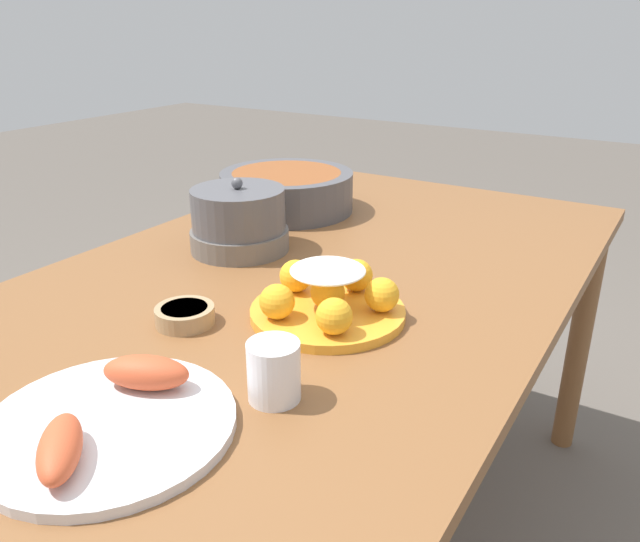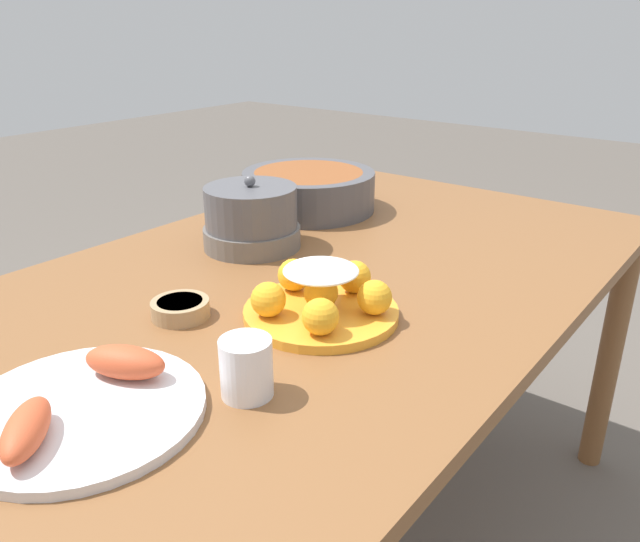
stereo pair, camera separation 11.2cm
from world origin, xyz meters
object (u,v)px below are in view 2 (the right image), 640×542
(cake_plate, at_px, (321,298))
(serving_bowl, at_px, (309,190))
(cup_near, at_px, (246,368))
(seafood_platter, at_px, (83,405))
(sauce_bowl, at_px, (180,308))
(warming_pot, at_px, (251,218))
(dining_table, at_px, (319,307))

(cake_plate, height_order, serving_bowl, serving_bowl)
(cake_plate, bearing_deg, serving_bowl, 40.73)
(cup_near, bearing_deg, seafood_platter, 140.90)
(cake_plate, relative_size, serving_bowl, 0.77)
(cake_plate, height_order, seafood_platter, cake_plate)
(serving_bowl, relative_size, sauce_bowl, 3.50)
(serving_bowl, xyz_separation_m, sauce_bowl, (-0.62, -0.22, -0.04))
(sauce_bowl, bearing_deg, warming_pot, 23.68)
(serving_bowl, bearing_deg, warming_pot, -164.90)
(cake_plate, xyz_separation_m, sauce_bowl, (-0.14, 0.19, -0.02))
(seafood_platter, relative_size, warming_pot, 1.47)
(sauce_bowl, distance_m, cup_near, 0.27)
(serving_bowl, relative_size, warming_pot, 1.61)
(dining_table, height_order, sauce_bowl, sauce_bowl)
(dining_table, relative_size, cup_near, 19.19)
(cake_plate, distance_m, warming_pot, 0.37)
(dining_table, xyz_separation_m, warming_pot, (0.02, 0.20, 0.15))
(serving_bowl, height_order, seafood_platter, serving_bowl)
(dining_table, xyz_separation_m, serving_bowl, (0.31, 0.28, 0.14))
(serving_bowl, height_order, warming_pot, warming_pot)
(sauce_bowl, bearing_deg, cup_near, -111.55)
(dining_table, relative_size, cake_plate, 6.01)
(cake_plate, bearing_deg, sauce_bowl, 127.88)
(dining_table, height_order, cake_plate, cake_plate)
(sauce_bowl, height_order, warming_pot, warming_pot)
(serving_bowl, xyz_separation_m, cup_near, (-0.71, -0.47, -0.01))
(cake_plate, height_order, warming_pot, warming_pot)
(cup_near, relative_size, warming_pot, 0.39)
(serving_bowl, bearing_deg, sauce_bowl, -160.31)
(cake_plate, distance_m, seafood_platter, 0.41)
(dining_table, distance_m, sauce_bowl, 0.33)
(dining_table, bearing_deg, cup_near, -154.42)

